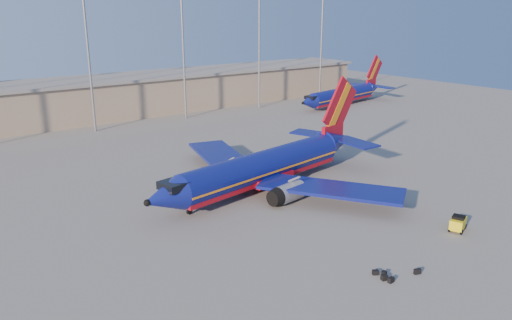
{
  "coord_description": "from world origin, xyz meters",
  "views": [
    {
      "loc": [
        -36.98,
        -47.97,
        22.56
      ],
      "look_at": [
        0.08,
        1.06,
        4.0
      ],
      "focal_mm": 35.0,
      "sensor_mm": 36.0,
      "label": 1
    }
  ],
  "objects": [
    {
      "name": "luggage_pile",
      "position": [
        -4.09,
        -24.01,
        0.23
      ],
      "size": [
        3.84,
        2.75,
        0.49
      ],
      "color": "black",
      "rests_on": "ground"
    },
    {
      "name": "light_mast_row",
      "position": [
        5.0,
        46.0,
        17.55
      ],
      "size": [
        101.6,
        1.6,
        28.65
      ],
      "color": "gray",
      "rests_on": "ground"
    },
    {
      "name": "baggage_tug",
      "position": [
        9.55,
        -22.04,
        0.87
      ],
      "size": [
        2.64,
        2.08,
        1.66
      ],
      "rotation": [
        0.0,
        0.0,
        0.33
      ],
      "color": "yellow",
      "rests_on": "ground"
    },
    {
      "name": "aircraft_second",
      "position": [
        53.76,
        36.2,
        2.6
      ],
      "size": [
        33.3,
        12.9,
        11.33
      ],
      "rotation": [
        0.0,
        0.0,
        0.16
      ],
      "color": "navy",
      "rests_on": "ground"
    },
    {
      "name": "ground",
      "position": [
        0.0,
        0.0,
        0.0
      ],
      "size": [
        220.0,
        220.0,
        0.0
      ],
      "primitive_type": "plane",
      "color": "slate",
      "rests_on": "ground"
    },
    {
      "name": "terminal_building",
      "position": [
        10.0,
        58.0,
        4.32
      ],
      "size": [
        122.0,
        16.0,
        8.5
      ],
      "color": "gray",
      "rests_on": "ground"
    },
    {
      "name": "aircraft_main",
      "position": [
        1.87,
        0.97,
        2.81
      ],
      "size": [
        38.71,
        36.98,
        13.16
      ],
      "rotation": [
        0.0,
        0.0,
        0.15
      ],
      "color": "navy",
      "rests_on": "ground"
    }
  ]
}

